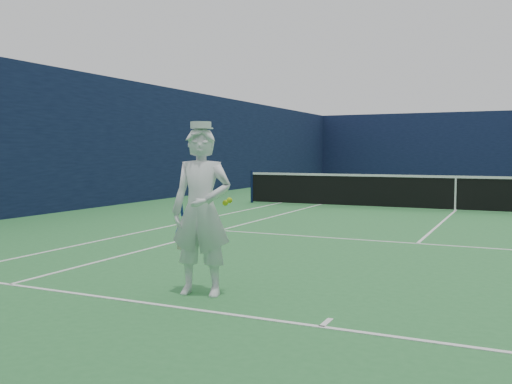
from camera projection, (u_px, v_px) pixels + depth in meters
ground at (455, 211)px, 16.17m from camera, size 80.00×80.00×0.00m
court_markings at (455, 211)px, 16.17m from camera, size 11.03×23.83×0.01m
windscreen_fence at (457, 140)px, 16.03m from camera, size 20.12×36.12×4.00m
tennis_net at (456, 192)px, 16.13m from camera, size 12.88×0.09×1.07m
tennis_player at (201, 211)px, 6.62m from camera, size 0.86×0.60×2.02m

